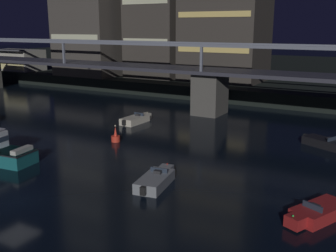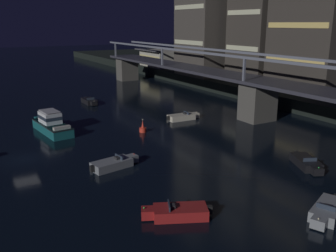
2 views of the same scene
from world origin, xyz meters
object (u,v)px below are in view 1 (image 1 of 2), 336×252
at_px(waterfront_pavilion, 16,60).
at_px(speedboat_near_right, 156,180).
at_px(speedboat_near_center, 318,212).
at_px(channel_buoy, 116,137).
at_px(speedboat_far_center, 136,119).
at_px(speedboat_mid_center, 326,143).
at_px(river_bridge, 210,80).

distance_m(waterfront_pavilion, speedboat_near_right, 69.26).
distance_m(speedboat_near_center, channel_buoy, 22.44).
relative_size(speedboat_near_right, speedboat_far_center, 1.00).
xyz_separation_m(speedboat_near_right, speedboat_far_center, (-12.56, 15.91, 0.00)).
relative_size(speedboat_mid_center, speedboat_far_center, 0.95).
relative_size(river_bridge, speedboat_mid_center, 19.76).
relative_size(river_bridge, channel_buoy, 55.82).
bearing_deg(waterfront_pavilion, speedboat_near_right, -32.37).
bearing_deg(speedboat_mid_center, speedboat_near_right, -119.38).
height_order(waterfront_pavilion, speedboat_near_center, waterfront_pavilion).
height_order(river_bridge, speedboat_mid_center, river_bridge).
relative_size(waterfront_pavilion, channel_buoy, 7.05).
xyz_separation_m(waterfront_pavilion, channel_buoy, (48.71, -29.04, -3.96)).
height_order(speedboat_near_center, speedboat_mid_center, same).
bearing_deg(waterfront_pavilion, channel_buoy, -30.81).
bearing_deg(channel_buoy, speedboat_near_center, -19.86).
bearing_deg(river_bridge, speedboat_near_center, -53.59).
height_order(river_bridge, channel_buoy, river_bridge).
height_order(river_bridge, speedboat_far_center, river_bridge).
bearing_deg(channel_buoy, waterfront_pavilion, 149.19).
distance_m(waterfront_pavilion, speedboat_near_center, 78.96).
bearing_deg(river_bridge, waterfront_pavilion, 166.99).
distance_m(river_bridge, speedboat_near_right, 26.35).
bearing_deg(river_bridge, speedboat_near_right, -74.75).
xyz_separation_m(river_bridge, channel_buoy, (-2.85, -17.13, -4.08)).
height_order(waterfront_pavilion, speedboat_far_center, waterfront_pavilion).
xyz_separation_m(waterfront_pavilion, speedboat_near_right, (58.40, -37.02, -4.02)).
distance_m(waterfront_pavilion, speedboat_far_center, 50.62).
height_order(river_bridge, waterfront_pavilion, river_bridge).
xyz_separation_m(waterfront_pavilion, speedboat_mid_center, (67.74, -20.43, -4.02)).
distance_m(speedboat_near_center, speedboat_far_center, 28.58).
distance_m(speedboat_near_center, speedboat_near_right, 11.42).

